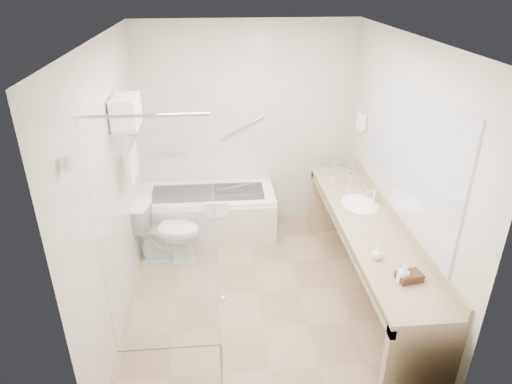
{
  "coord_description": "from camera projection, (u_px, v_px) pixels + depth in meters",
  "views": [
    {
      "loc": [
        -0.36,
        -3.73,
        2.99
      ],
      "look_at": [
        0.0,
        0.3,
        1.0
      ],
      "focal_mm": 32.0,
      "sensor_mm": 36.0,
      "label": 1
    }
  ],
  "objects": [
    {
      "name": "floor",
      "position": [
        259.0,
        292.0,
        4.68
      ],
      "size": [
        3.2,
        3.2,
        0.0
      ],
      "primitive_type": "plane",
      "color": "#9D7F61",
      "rests_on": "ground"
    },
    {
      "name": "ceiling",
      "position": [
        259.0,
        38.0,
        3.58
      ],
      "size": [
        2.6,
        3.2,
        0.1
      ],
      "primitive_type": "cube",
      "color": "white",
      "rests_on": "wall_back"
    },
    {
      "name": "wall_back",
      "position": [
        247.0,
        127.0,
        5.56
      ],
      "size": [
        2.6,
        0.1,
        2.5
      ],
      "primitive_type": "cube",
      "color": "beige",
      "rests_on": "ground"
    },
    {
      "name": "wall_front",
      "position": [
        284.0,
        295.0,
        2.7
      ],
      "size": [
        2.6,
        0.1,
        2.5
      ],
      "primitive_type": "cube",
      "color": "beige",
      "rests_on": "ground"
    },
    {
      "name": "wall_left",
      "position": [
        113.0,
        187.0,
        4.03
      ],
      "size": [
        0.1,
        3.2,
        2.5
      ],
      "primitive_type": "cube",
      "color": "beige",
      "rests_on": "ground"
    },
    {
      "name": "wall_right",
      "position": [
        398.0,
        177.0,
        4.23
      ],
      "size": [
        0.1,
        3.2,
        2.5
      ],
      "primitive_type": "cube",
      "color": "beige",
      "rests_on": "ground"
    },
    {
      "name": "bathtub",
      "position": [
        209.0,
        213.0,
        5.63
      ],
      "size": [
        1.6,
        0.73,
        0.59
      ],
      "color": "white",
      "rests_on": "floor"
    },
    {
      "name": "grab_bar_short",
      "position": [
        170.0,
        153.0,
        5.58
      ],
      "size": [
        0.4,
        0.03,
        0.03
      ],
      "primitive_type": "cylinder",
      "rotation": [
        0.0,
        1.57,
        0.0
      ],
      "color": "silver",
      "rests_on": "wall_back"
    },
    {
      "name": "grab_bar_long",
      "position": [
        243.0,
        128.0,
        5.52
      ],
      "size": [
        0.53,
        0.03,
        0.33
      ],
      "primitive_type": "cylinder",
      "rotation": [
        0.0,
        1.05,
        0.0
      ],
      "color": "silver",
      "rests_on": "wall_back"
    },
    {
      "name": "shower_enclosure",
      "position": [
        185.0,
        261.0,
        3.34
      ],
      "size": [
        0.96,
        0.91,
        2.11
      ],
      "color": "silver",
      "rests_on": "floor"
    },
    {
      "name": "towel_shelf",
      "position": [
        127.0,
        120.0,
        4.13
      ],
      "size": [
        0.24,
        0.55,
        0.81
      ],
      "color": "silver",
      "rests_on": "wall_left"
    },
    {
      "name": "vanity_counter",
      "position": [
        367.0,
        242.0,
        4.35
      ],
      "size": [
        0.55,
        2.7,
        0.95
      ],
      "color": "tan",
      "rests_on": "floor"
    },
    {
      "name": "sink",
      "position": [
        360.0,
        206.0,
        4.63
      ],
      "size": [
        0.4,
        0.52,
        0.14
      ],
      "primitive_type": "ellipsoid",
      "color": "white",
      "rests_on": "vanity_counter"
    },
    {
      "name": "faucet",
      "position": [
        375.0,
        196.0,
        4.59
      ],
      "size": [
        0.03,
        0.03,
        0.14
      ],
      "primitive_type": "cylinder",
      "color": "silver",
      "rests_on": "vanity_counter"
    },
    {
      "name": "mirror",
      "position": [
        408.0,
        152.0,
        3.97
      ],
      "size": [
        0.02,
        2.0,
        1.2
      ],
      "primitive_type": "cube",
      "color": "silver",
      "rests_on": "wall_right"
    },
    {
      "name": "hairdryer_unit",
      "position": [
        362.0,
        122.0,
        5.08
      ],
      "size": [
        0.08,
        0.1,
        0.18
      ],
      "primitive_type": "cube",
      "color": "white",
      "rests_on": "wall_right"
    },
    {
      "name": "toilet",
      "position": [
        168.0,
        231.0,
        5.08
      ],
      "size": [
        0.77,
        0.5,
        0.71
      ],
      "primitive_type": "imported",
      "rotation": [
        0.0,
        0.0,
        1.44
      ],
      "color": "white",
      "rests_on": "floor"
    },
    {
      "name": "amenity_basket",
      "position": [
        409.0,
        277.0,
        3.47
      ],
      "size": [
        0.2,
        0.15,
        0.06
      ],
      "primitive_type": "cube",
      "rotation": [
        0.0,
        0.0,
        0.17
      ],
      "color": "#4A2C1A",
      "rests_on": "vanity_counter"
    },
    {
      "name": "soap_bottle_a",
      "position": [
        403.0,
        278.0,
        3.45
      ],
      "size": [
        0.11,
        0.16,
        0.07
      ],
      "primitive_type": "imported",
      "rotation": [
        0.0,
        0.0,
        0.3
      ],
      "color": "white",
      "rests_on": "vanity_counter"
    },
    {
      "name": "soap_bottle_b",
      "position": [
        377.0,
        254.0,
        3.72
      ],
      "size": [
        0.12,
        0.13,
        0.09
      ],
      "primitive_type": "imported",
      "rotation": [
        0.0,
        0.0,
        -0.29
      ],
      "color": "white",
      "rests_on": "vanity_counter"
    },
    {
      "name": "water_bottle_left",
      "position": [
        359.0,
        192.0,
        4.65
      ],
      "size": [
        0.06,
        0.06,
        0.19
      ],
      "rotation": [
        0.0,
        0.0,
        0.34
      ],
      "color": "silver",
      "rests_on": "vanity_counter"
    },
    {
      "name": "water_bottle_mid",
      "position": [
        335.0,
        164.0,
        5.33
      ],
      "size": [
        0.06,
        0.06,
        0.18
      ],
      "rotation": [
        0.0,
        0.0,
        -0.16
      ],
      "color": "silver",
      "rests_on": "vanity_counter"
    },
    {
      "name": "water_bottle_right",
      "position": [
        350.0,
        180.0,
        4.93
      ],
      "size": [
        0.05,
        0.05,
        0.18
      ],
      "rotation": [
        0.0,
        0.0,
        0.1
      ],
      "color": "silver",
      "rests_on": "vanity_counter"
    },
    {
      "name": "drinking_glass_near",
      "position": [
        332.0,
        182.0,
        4.96
      ],
      "size": [
        0.09,
        0.09,
        0.1
      ],
      "primitive_type": "cylinder",
      "rotation": [
        0.0,
        0.0,
        -0.15
      ],
      "color": "silver",
      "rests_on": "vanity_counter"
    },
    {
      "name": "drinking_glass_far",
      "position": [
        348.0,
        191.0,
        4.77
      ],
      "size": [
        0.08,
        0.08,
        0.09
      ],
      "primitive_type": "cylinder",
      "rotation": [
        0.0,
        0.0,
        -0.22
      ],
      "color": "silver",
      "rests_on": "vanity_counter"
    }
  ]
}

